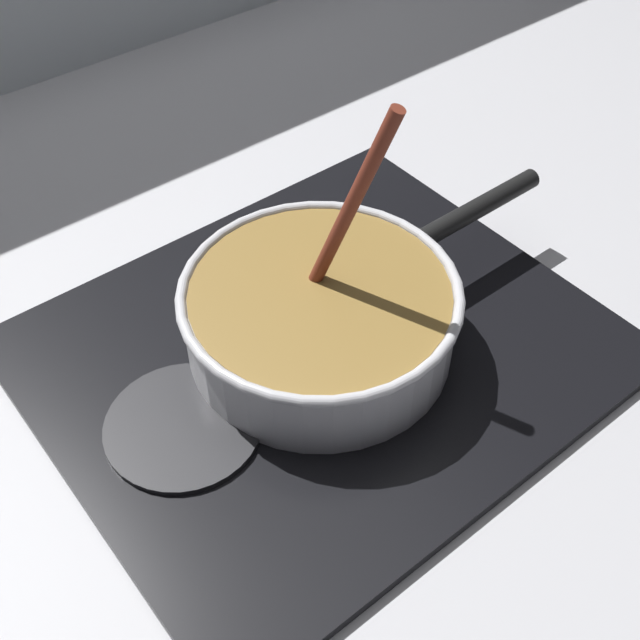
{
  "coord_description": "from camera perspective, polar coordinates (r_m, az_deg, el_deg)",
  "views": [
    {
      "loc": [
        -0.37,
        -0.36,
        0.63
      ],
      "look_at": [
        -0.02,
        0.08,
        0.05
      ],
      "focal_mm": 44.99,
      "sensor_mm": 36.0,
      "label": 1
    }
  ],
  "objects": [
    {
      "name": "spare_burner",
      "position": [
        0.78,
        -9.7,
        -7.39
      ],
      "size": [
        0.15,
        0.15,
        0.01
      ],
      "primitive_type": "cylinder",
      "color": "#262628",
      "rests_on": "hob_plate"
    },
    {
      "name": "burner_ring",
      "position": [
        0.83,
        0.0,
        -1.69
      ],
      "size": [
        0.2,
        0.2,
        0.01
      ],
      "primitive_type": "torus",
      "color": "#592D0C",
      "rests_on": "hob_plate"
    },
    {
      "name": "cooking_pan",
      "position": [
        0.8,
        0.1,
        0.33
      ],
      "size": [
        0.45,
        0.28,
        0.28
      ],
      "color": "silver",
      "rests_on": "hob_plate"
    },
    {
      "name": "ground",
      "position": [
        0.83,
        4.39,
        -5.83
      ],
      "size": [
        2.4,
        1.6,
        0.04
      ],
      "primitive_type": "cube",
      "color": "#B7B7BC"
    },
    {
      "name": "hob_plate",
      "position": [
        0.84,
        0.0,
        -2.15
      ],
      "size": [
        0.56,
        0.48,
        0.01
      ],
      "primitive_type": "cube",
      "color": "black",
      "rests_on": "ground"
    }
  ]
}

